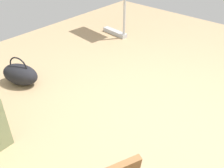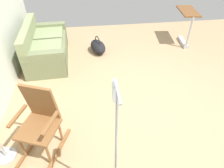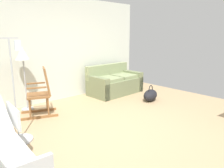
% 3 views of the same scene
% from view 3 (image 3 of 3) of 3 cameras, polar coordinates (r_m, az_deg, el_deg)
% --- Properties ---
extents(ground_plane, '(7.08, 7.08, 0.00)m').
position_cam_3_polar(ground_plane, '(4.04, 1.84, -12.40)').
color(ground_plane, tan).
extents(back_wall, '(5.86, 0.10, 2.70)m').
position_cam_3_polar(back_wall, '(5.83, -16.28, 8.71)').
color(back_wall, silver).
rests_on(back_wall, ground).
extents(couch, '(1.63, 0.91, 0.85)m').
position_cam_3_polar(couch, '(6.45, 0.71, 0.21)').
color(couch, '#737D57').
rests_on(couch, ground).
extents(rocking_chair, '(0.88, 0.72, 1.05)m').
position_cam_3_polar(rocking_chair, '(4.91, -18.18, -2.16)').
color(rocking_chair, brown).
rests_on(rocking_chair, ground).
extents(floor_lamp, '(0.34, 0.34, 1.48)m').
position_cam_3_polar(floor_lamp, '(5.25, -22.54, 6.50)').
color(floor_lamp, '#B2B5BA').
rests_on(floor_lamp, ground).
extents(duffel_bag, '(0.63, 0.48, 0.43)m').
position_cam_3_polar(duffel_bag, '(5.84, 10.14, -2.91)').
color(duffel_bag, black).
rests_on(duffel_bag, ground).
extents(iv_pole, '(0.44, 0.44, 1.69)m').
position_cam_3_polar(iv_pole, '(3.92, -23.56, -10.36)').
color(iv_pole, '#B2B5BA').
rests_on(iv_pole, ground).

